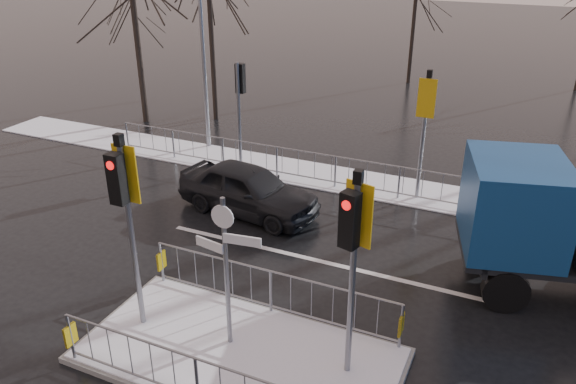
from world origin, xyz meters
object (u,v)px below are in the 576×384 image
at_px(traffic_island, 238,341).
at_px(street_lamp_left, 203,22).
at_px(flatbed_truck, 556,225).
at_px(car_far_lane, 248,189).

xyz_separation_m(traffic_island, street_lamp_left, (-6.42, 9.49, 4.10)).
height_order(flatbed_truck, street_lamp_left, street_lamp_left).
distance_m(flatbed_truck, street_lamp_left, 12.77).
xyz_separation_m(traffic_island, car_far_lane, (-2.66, 5.41, 0.32)).
height_order(traffic_island, flatbed_truck, traffic_island).
xyz_separation_m(flatbed_truck, street_lamp_left, (-11.54, 4.64, 2.90)).
distance_m(car_far_lane, street_lamp_left, 6.72).
relative_size(traffic_island, street_lamp_left, 0.73).
height_order(car_far_lane, flatbed_truck, flatbed_truck).
bearing_deg(car_far_lane, flatbed_truck, -86.33).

